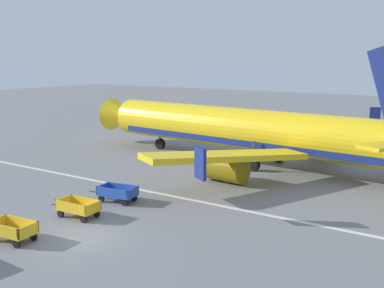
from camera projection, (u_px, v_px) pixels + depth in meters
ground_plane at (81, 238)px, 25.46m from camera, size 220.00×220.00×0.00m
apron_stripe at (180, 198)px, 32.83m from camera, size 120.00×0.36×0.01m
airplane at (253, 131)px, 42.68m from camera, size 37.67×30.28×11.34m
baggage_cart_second_in_row at (12, 230)px, 24.98m from camera, size 3.61×1.64×1.07m
baggage_cart_third_in_row at (78, 208)px, 28.72m from camera, size 3.59×1.54×1.07m
baggage_cart_fourth_in_row at (117, 193)px, 31.83m from camera, size 3.62×1.75×1.07m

